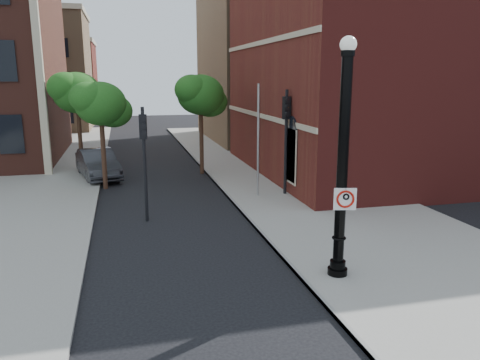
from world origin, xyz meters
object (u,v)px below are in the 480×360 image
object	(u,v)px
lamppost	(342,173)
traffic_signal_left	(144,145)
no_parking_sign	(345,199)
parked_car	(98,164)
traffic_signal_right	(286,125)

from	to	relation	value
lamppost	traffic_signal_left	distance (m)	8.50
lamppost	no_parking_sign	bearing A→B (deg)	-75.09
lamppost	traffic_signal_left	xyz separation A→B (m)	(-5.01, 6.87, -0.03)
traffic_signal_left	no_parking_sign	bearing A→B (deg)	-46.68
no_parking_sign	traffic_signal_left	world-z (taller)	traffic_signal_left
parked_car	traffic_signal_right	world-z (taller)	traffic_signal_right
no_parking_sign	traffic_signal_left	size ratio (longest dim) A/B	0.14
lamppost	no_parking_sign	size ratio (longest dim) A/B	10.74
lamppost	no_parking_sign	distance (m)	0.72
lamppost	no_parking_sign	xyz separation A→B (m)	(0.04, -0.17, -0.70)
no_parking_sign	traffic_signal_right	distance (m)	9.71
lamppost	traffic_signal_right	size ratio (longest dim) A/B	1.32
lamppost	parked_car	size ratio (longest dim) A/B	1.34
traffic_signal_left	lamppost	bearing A→B (deg)	-46.27
parked_car	no_parking_sign	bearing A→B (deg)	-78.67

